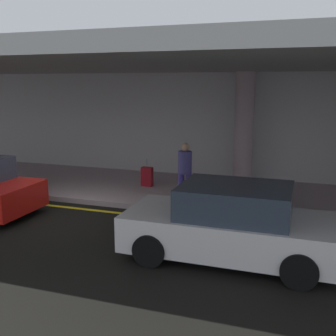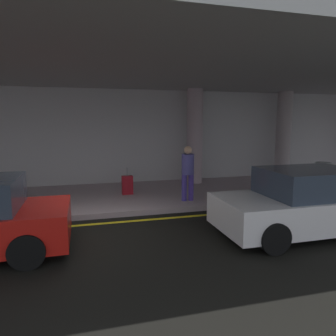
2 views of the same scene
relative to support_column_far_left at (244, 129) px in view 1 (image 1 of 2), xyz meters
The scene contains 9 objects.
ground_plane 6.30m from the support_column_far_left, 131.99° to the right, with size 60.00×60.00×0.00m, color black.
sidewalk 4.63m from the support_column_far_left, 161.43° to the right, with size 26.00×4.20×0.15m, color #A7949A.
lane_stripe_yellow 5.89m from the support_column_far_left, 136.10° to the right, with size 26.00×0.14×0.01m, color yellow.
support_column_far_left is the anchor object (origin of this frame).
ceiling_overhang 4.83m from the support_column_far_left, 155.25° to the right, with size 28.00×13.20×0.30m, color gray.
terminal_back_wall 4.10m from the support_column_far_left, 167.24° to the left, with size 26.00×0.30×3.80m, color #BBB7B7.
car_white 5.94m from the support_column_far_left, 83.72° to the right, with size 4.10×1.92×1.50m.
traveler_with_luggage 3.10m from the support_column_far_left, 113.81° to the right, with size 0.38×0.38×1.68m.
suitcase_upright_primary 3.52m from the support_column_far_left, 154.33° to the right, with size 0.36×0.22×0.90m.
Camera 1 is at (5.91, -8.90, 3.40)m, focal length 43.56 mm.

